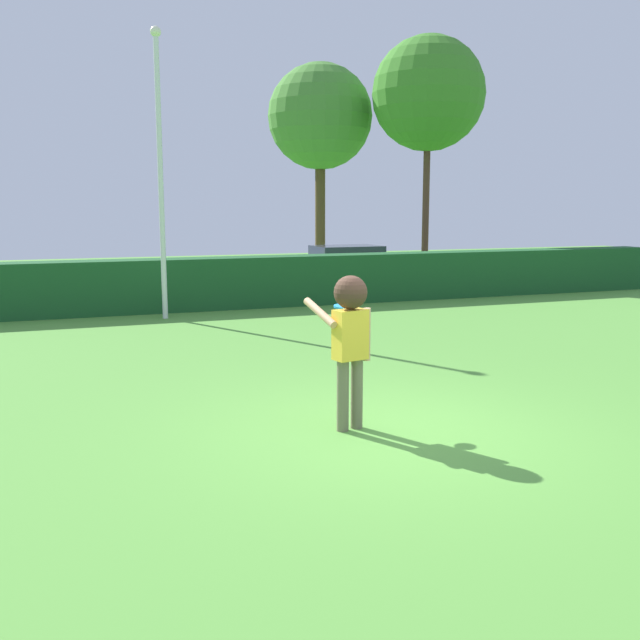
{
  "coord_description": "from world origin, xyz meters",
  "views": [
    {
      "loc": [
        -3.52,
        -7.27,
        2.6
      ],
      "look_at": [
        -0.36,
        1.22,
        1.15
      ],
      "focal_mm": 40.32,
      "sensor_mm": 36.0,
      "label": 1
    }
  ],
  "objects_px": {
    "birch_tree": "(320,118)",
    "maple_tree": "(428,94)",
    "lamppost": "(160,162)",
    "frisbee": "(343,306)",
    "person": "(350,329)",
    "parked_car_blue": "(347,262)"
  },
  "relations": [
    {
      "from": "person",
      "to": "birch_tree",
      "type": "bearing_deg",
      "value": 70.52
    },
    {
      "from": "lamppost",
      "to": "birch_tree",
      "type": "bearing_deg",
      "value": 54.07
    },
    {
      "from": "frisbee",
      "to": "lamppost",
      "type": "xyz_separation_m",
      "value": [
        -0.93,
        8.63,
        2.18
      ]
    },
    {
      "from": "lamppost",
      "to": "maple_tree",
      "type": "height_order",
      "value": "maple_tree"
    },
    {
      "from": "frisbee",
      "to": "parked_car_blue",
      "type": "height_order",
      "value": "frisbee"
    },
    {
      "from": "frisbee",
      "to": "lamppost",
      "type": "distance_m",
      "value": 8.94
    },
    {
      "from": "frisbee",
      "to": "parked_car_blue",
      "type": "distance_m",
      "value": 15.59
    },
    {
      "from": "birch_tree",
      "to": "maple_tree",
      "type": "bearing_deg",
      "value": -46.35
    },
    {
      "from": "lamppost",
      "to": "maple_tree",
      "type": "xyz_separation_m",
      "value": [
        10.95,
        7.66,
        3.09
      ]
    },
    {
      "from": "frisbee",
      "to": "person",
      "type": "bearing_deg",
      "value": -104.46
    },
    {
      "from": "lamppost",
      "to": "maple_tree",
      "type": "relative_size",
      "value": 0.74
    },
    {
      "from": "birch_tree",
      "to": "maple_tree",
      "type": "distance_m",
      "value": 4.49
    },
    {
      "from": "frisbee",
      "to": "lamppost",
      "type": "relative_size",
      "value": 0.04
    },
    {
      "from": "maple_tree",
      "to": "person",
      "type": "bearing_deg",
      "value": -121.1
    },
    {
      "from": "birch_tree",
      "to": "maple_tree",
      "type": "height_order",
      "value": "maple_tree"
    },
    {
      "from": "person",
      "to": "frisbee",
      "type": "height_order",
      "value": "person"
    },
    {
      "from": "lamppost",
      "to": "frisbee",
      "type": "bearing_deg",
      "value": -83.83
    },
    {
      "from": "parked_car_blue",
      "to": "lamppost",
      "type": "bearing_deg",
      "value": -140.35
    },
    {
      "from": "person",
      "to": "lamppost",
      "type": "bearing_deg",
      "value": 94.9
    },
    {
      "from": "lamppost",
      "to": "maple_tree",
      "type": "distance_m",
      "value": 13.72
    },
    {
      "from": "lamppost",
      "to": "parked_car_blue",
      "type": "height_order",
      "value": "lamppost"
    },
    {
      "from": "frisbee",
      "to": "maple_tree",
      "type": "relative_size",
      "value": 0.03
    }
  ]
}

